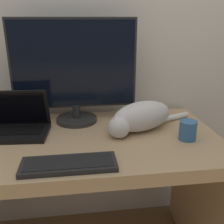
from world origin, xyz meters
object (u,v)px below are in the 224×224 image
(monitor, at_px, (74,71))
(coffee_mug, at_px, (188,130))
(external_keyboard, at_px, (69,164))
(cat, at_px, (140,117))
(laptop, at_px, (16,125))

(monitor, bearing_deg, coffee_mug, -30.79)
(external_keyboard, height_order, cat, cat)
(cat, bearing_deg, laptop, 153.97)
(monitor, xyz_separation_m, coffee_mug, (0.51, -0.31, -0.23))
(laptop, distance_m, external_keyboard, 0.44)
(laptop, bearing_deg, monitor, 28.03)
(external_keyboard, xyz_separation_m, coffee_mug, (0.55, 0.17, 0.04))
(monitor, height_order, cat, monitor)
(monitor, height_order, coffee_mug, monitor)
(laptop, bearing_deg, external_keyboard, -48.26)
(monitor, height_order, laptop, monitor)
(laptop, relative_size, coffee_mug, 3.59)
(laptop, relative_size, cat, 0.68)
(laptop, bearing_deg, cat, 0.10)
(external_keyboard, height_order, coffee_mug, coffee_mug)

